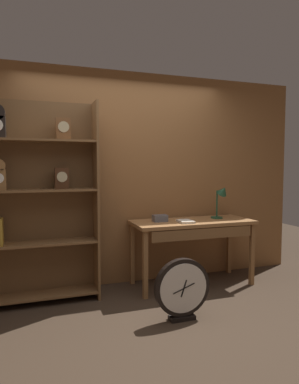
# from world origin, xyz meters

# --- Properties ---
(ground_plane) EXTENTS (10.00, 10.00, 0.00)m
(ground_plane) POSITION_xyz_m (0.00, 0.00, 0.00)
(ground_plane) COLOR #3D2D21
(back_wood_panel) EXTENTS (4.80, 0.05, 2.60)m
(back_wood_panel) POSITION_xyz_m (0.00, 1.35, 1.30)
(back_wood_panel) COLOR brown
(back_wood_panel) RESTS_ON ground
(bookshelf) EXTENTS (1.34, 0.30, 2.14)m
(bookshelf) POSITION_xyz_m (-1.11, 1.01, 1.09)
(bookshelf) COLOR brown
(bookshelf) RESTS_ON ground
(workbench) EXTENTS (1.47, 0.61, 0.79)m
(workbench) POSITION_xyz_m (0.76, 0.95, 0.70)
(workbench) COLOR #9E6B3D
(workbench) RESTS_ON ground
(desk_lamp) EXTENTS (0.21, 0.21, 0.43)m
(desk_lamp) POSITION_xyz_m (1.18, 1.00, 1.07)
(desk_lamp) COLOR #1E472D
(desk_lamp) RESTS_ON workbench
(toolbox_small) EXTENTS (0.17, 0.11, 0.08)m
(toolbox_small) POSITION_xyz_m (0.36, 1.03, 0.83)
(toolbox_small) COLOR #595960
(toolbox_small) RESTS_ON workbench
(open_repair_manual) EXTENTS (0.17, 0.23, 0.02)m
(open_repair_manual) POSITION_xyz_m (0.62, 0.87, 0.81)
(open_repair_manual) COLOR silver
(open_repair_manual) RESTS_ON workbench
(round_clock_large) EXTENTS (0.55, 0.11, 0.59)m
(round_clock_large) POSITION_xyz_m (0.24, 0.12, 0.30)
(round_clock_large) COLOR black
(round_clock_large) RESTS_ON ground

